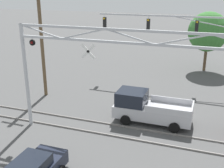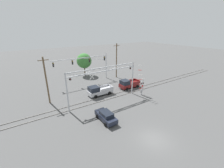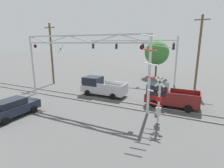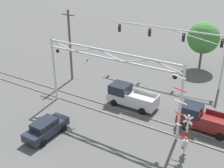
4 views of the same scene
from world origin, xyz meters
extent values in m
plane|color=#4C4C4C|center=(0.00, 0.00, 0.00)|extent=(200.00, 200.00, 0.00)
cube|color=gray|center=(0.00, 12.97, 0.05)|extent=(80.00, 0.08, 0.10)
cube|color=gray|center=(0.00, 14.41, 0.05)|extent=(80.00, 0.08, 0.10)
cylinder|color=#B7BABF|center=(-6.94, 12.69, 3.42)|extent=(0.23, 0.23, 6.84)
cylinder|color=#B7BABF|center=(6.94, 12.69, 3.42)|extent=(0.23, 0.23, 6.84)
cube|color=#B7BABF|center=(0.00, 12.69, 6.07)|extent=(14.11, 0.14, 0.14)
cube|color=#B7BABF|center=(0.00, 12.69, 6.77)|extent=(14.11, 0.14, 0.14)
cube|color=#B7BABF|center=(-5.55, 12.69, 6.42)|extent=(2.79, 0.08, 0.77)
cube|color=#B7BABF|center=(-2.77, 12.69, 6.42)|extent=(2.79, 0.08, 0.77)
cube|color=#B7BABF|center=(0.00, 12.69, 6.42)|extent=(2.79, 0.08, 0.77)
cube|color=#B7BABF|center=(2.77, 12.69, 6.42)|extent=(2.79, 0.08, 0.77)
cube|color=#B7BABF|center=(5.55, 12.69, 6.42)|extent=(2.79, 0.08, 0.77)
cylinder|color=black|center=(-6.22, 12.69, 5.71)|extent=(0.38, 0.10, 0.38)
sphere|color=#590C0C|center=(-6.22, 12.62, 5.71)|extent=(0.18, 0.18, 0.18)
cylinder|color=#B7BABF|center=(-6.22, 12.69, 5.95)|extent=(0.04, 0.04, 0.10)
cylinder|color=black|center=(6.22, 12.69, 5.71)|extent=(0.38, 0.10, 0.38)
sphere|color=#590C0C|center=(6.22, 12.62, 5.71)|extent=(0.18, 0.18, 0.18)
cylinder|color=#B7BABF|center=(6.22, 12.69, 5.95)|extent=(0.04, 0.04, 0.10)
cube|color=white|center=(-2.43, 12.59, 5.45)|extent=(0.88, 0.03, 0.88)
cube|color=white|center=(-2.43, 12.59, 5.45)|extent=(0.88, 0.03, 0.88)
cylinder|color=black|center=(-2.43, 12.57, 5.45)|extent=(0.04, 0.04, 0.02)
cylinder|color=#B7BABF|center=(8.18, 10.97, 1.84)|extent=(0.16, 0.16, 3.67)
cylinder|color=#59595B|center=(8.18, 10.97, 0.05)|extent=(0.35, 0.35, 0.10)
cube|color=white|center=(8.18, 10.86, 3.32)|extent=(0.78, 0.03, 0.78)
cube|color=white|center=(8.18, 10.86, 3.32)|extent=(0.78, 0.03, 0.78)
cylinder|color=black|center=(8.18, 10.83, 3.32)|extent=(0.04, 0.04, 0.02)
cylinder|color=black|center=(7.90, 10.97, 2.57)|extent=(0.32, 0.09, 0.32)
sphere|color=#590C0C|center=(7.90, 10.91, 2.57)|extent=(0.16, 0.16, 0.16)
cylinder|color=black|center=(8.46, 10.97, 2.57)|extent=(0.32, 0.09, 0.32)
sphere|color=#590C0C|center=(8.46, 10.91, 2.57)|extent=(0.16, 0.16, 0.16)
cube|color=#B7BABF|center=(8.18, 10.97, 2.57)|extent=(0.64, 0.06, 0.06)
cube|color=red|center=(8.18, 10.87, 2.02)|extent=(0.44, 0.02, 0.32)
cube|color=#B2B2B7|center=(8.18, 10.97, 1.05)|extent=(0.36, 0.28, 0.56)
cylinder|color=red|center=(7.92, 10.97, 1.55)|extent=(1.02, 0.09, 0.25)
cylinder|color=white|center=(7.76, 10.97, 2.56)|extent=(1.02, 0.09, 0.25)
cylinder|color=red|center=(7.60, 10.97, 3.56)|extent=(1.02, 0.09, 0.25)
cylinder|color=white|center=(7.44, 10.97, 4.56)|extent=(1.02, 0.09, 0.25)
cylinder|color=red|center=(7.29, 10.97, 5.57)|extent=(1.02, 0.09, 0.25)
cylinder|color=white|center=(7.13, 10.97, 6.57)|extent=(1.02, 0.09, 0.25)
cube|color=#3F3F42|center=(8.06, 10.97, 0.70)|extent=(0.24, 0.12, 0.36)
cylinder|color=#B7BABF|center=(7.74, 24.76, 3.51)|extent=(0.24, 0.24, 7.03)
cube|color=#B7BABF|center=(0.58, 24.76, 6.43)|extent=(14.31, 0.14, 0.14)
cube|color=#B7BABF|center=(4.16, 24.76, 5.83)|extent=(7.17, 0.08, 1.28)
cylinder|color=#B7BABF|center=(-6.07, 24.76, 6.28)|extent=(0.04, 0.04, 0.30)
cube|color=black|center=(-6.07, 24.76, 5.62)|extent=(0.30, 0.26, 1.01)
sphere|color=yellow|center=(-6.07, 24.59, 6.00)|extent=(0.18, 0.18, 0.18)
cylinder|color=#B7BABF|center=(-1.63, 24.76, 6.28)|extent=(0.04, 0.04, 0.30)
cube|color=black|center=(-1.63, 24.76, 5.62)|extent=(0.30, 0.26, 1.01)
sphere|color=yellow|center=(-1.63, 24.59, 6.00)|extent=(0.18, 0.18, 0.18)
cylinder|color=#B7BABF|center=(2.80, 24.76, 6.28)|extent=(0.04, 0.04, 0.30)
cube|color=black|center=(2.80, 24.76, 5.62)|extent=(0.30, 0.26, 1.01)
sphere|color=yellow|center=(2.80, 24.59, 6.00)|extent=(0.18, 0.18, 0.18)
cylinder|color=#B7BABF|center=(7.24, 24.76, 6.28)|extent=(0.04, 0.04, 0.30)
cube|color=black|center=(7.24, 24.76, 5.62)|extent=(0.30, 0.26, 1.01)
sphere|color=yellow|center=(7.24, 24.59, 6.00)|extent=(0.18, 0.18, 0.18)
cube|color=#B7B7BC|center=(0.87, 15.83, 0.76)|extent=(5.32, 2.07, 0.82)
cube|color=black|center=(-0.64, 15.83, 1.65)|extent=(1.99, 1.90, 0.95)
cube|color=#B7B7BC|center=(1.97, 14.83, 1.38)|extent=(2.93, 0.08, 0.43)
cube|color=#B7B7BC|center=(1.97, 16.82, 1.38)|extent=(2.93, 0.08, 0.43)
cube|color=#B7B7BC|center=(3.49, 15.83, 1.38)|extent=(0.10, 1.99, 0.43)
cylinder|color=black|center=(-0.77, 14.78, 0.35)|extent=(0.70, 0.24, 0.70)
cylinder|color=black|center=(-0.77, 16.87, 0.35)|extent=(0.70, 0.24, 0.70)
cylinder|color=black|center=(2.52, 14.78, 0.35)|extent=(0.70, 0.24, 0.70)
cylinder|color=black|center=(2.52, 16.87, 0.35)|extent=(0.70, 0.24, 0.70)
cube|color=maroon|center=(8.60, 15.49, 0.76)|extent=(4.99, 2.07, 0.82)
cube|color=black|center=(7.18, 15.49, 1.65)|extent=(1.86, 1.90, 0.95)
cube|color=maroon|center=(9.63, 14.50, 1.38)|extent=(2.72, 0.08, 0.43)
cube|color=maroon|center=(9.63, 16.48, 1.38)|extent=(2.72, 0.08, 0.43)
cube|color=maroon|center=(11.04, 15.49, 1.38)|extent=(0.10, 1.99, 0.43)
cylinder|color=black|center=(7.05, 14.45, 0.35)|extent=(0.70, 0.24, 0.70)
cylinder|color=black|center=(7.05, 16.54, 0.35)|extent=(0.70, 0.24, 0.70)
cylinder|color=black|center=(10.14, 14.45, 0.35)|extent=(0.70, 0.24, 0.70)
cylinder|color=black|center=(10.14, 16.54, 0.35)|extent=(0.70, 0.24, 0.70)
cube|color=#1E2333|center=(-3.02, 7.08, 0.66)|extent=(1.66, 4.31, 0.72)
cube|color=black|center=(-3.02, 6.91, 1.28)|extent=(1.41, 2.24, 0.53)
cylinder|color=black|center=(-3.86, 8.37, 0.30)|extent=(0.24, 0.59, 0.59)
cylinder|color=black|center=(-2.18, 8.37, 0.30)|extent=(0.24, 0.59, 0.59)
cylinder|color=black|center=(-3.86, 5.79, 0.30)|extent=(0.24, 0.59, 0.59)
cylinder|color=black|center=(-2.18, 5.79, 0.30)|extent=(0.24, 0.59, 0.59)
cylinder|color=brown|center=(-8.99, 17.86, 4.40)|extent=(0.28, 0.28, 8.80)
cube|color=brown|center=(-8.99, 17.86, 8.20)|extent=(1.80, 0.12, 0.12)
cylinder|color=silver|center=(-9.81, 17.86, 8.30)|extent=(0.08, 0.08, 0.12)
cylinder|color=silver|center=(-8.17, 17.86, 8.30)|extent=(0.08, 0.08, 0.12)
cylinder|color=brown|center=(10.49, 23.73, 4.74)|extent=(0.28, 0.28, 9.48)
cube|color=brown|center=(10.49, 23.73, 8.88)|extent=(1.80, 0.12, 0.12)
cylinder|color=silver|center=(9.67, 23.73, 8.98)|extent=(0.08, 0.08, 0.12)
cylinder|color=silver|center=(11.31, 23.73, 8.98)|extent=(0.08, 0.08, 0.12)
cylinder|color=brown|center=(3.74, 30.50, 1.42)|extent=(0.32, 0.32, 2.85)
sphere|color=#387533|center=(3.74, 30.50, 4.35)|extent=(4.30, 4.30, 4.30)
camera|label=1|loc=(4.14, -1.83, 8.95)|focal=45.00mm
camera|label=2|loc=(-12.98, -9.91, 13.52)|focal=24.00mm
camera|label=3|loc=(10.45, -1.65, 6.06)|focal=28.00mm
camera|label=4|loc=(12.86, -7.42, 14.67)|focal=45.00mm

